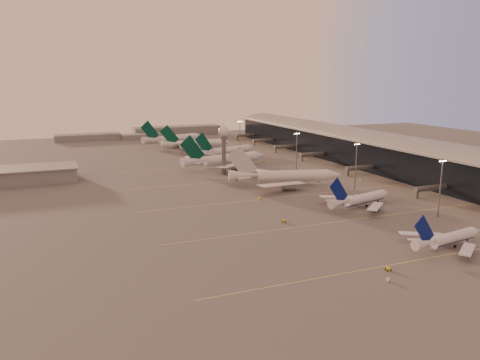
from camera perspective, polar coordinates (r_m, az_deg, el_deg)
name	(u,v)px	position (r m, az deg, el deg)	size (l,w,h in m)	color
ground	(320,233)	(181.18, 9.72, -6.43)	(700.00, 700.00, 0.00)	#514F4F
taxiway_markings	(313,193)	(242.15, 8.85, -1.62)	(180.00, 185.25, 0.02)	#F2EA55
terminal	(372,150)	(327.48, 15.83, 3.55)	(57.00, 362.00, 23.04)	black
hangar	(0,176)	(291.68, -27.20, 0.38)	(82.00, 27.00, 8.50)	slate
radar_tower	(224,140)	(284.75, -2.01, 4.88)	(6.40, 6.40, 31.10)	#54565B
mast_a	(441,185)	(213.11, 23.26, -0.61)	(3.60, 0.56, 25.00)	#54565B
mast_b	(356,164)	(252.08, 13.96, 1.90)	(3.60, 0.56, 25.00)	#54565B
mast_c	(297,150)	(295.25, 6.92, 3.65)	(3.60, 0.56, 25.00)	#54565B
mast_d	(240,135)	(375.07, -0.01, 5.57)	(3.60, 0.56, 25.00)	#54565B
distant_horizon	(152,133)	(482.83, -10.68, 5.68)	(165.00, 37.50, 9.00)	slate
narrowbody_near	(449,240)	(178.49, 24.08, -6.69)	(35.66, 28.28, 13.98)	silver
narrowbody_mid	(361,200)	(219.75, 14.55, -2.43)	(40.56, 31.97, 16.15)	silver
widebody_white	(286,179)	(257.60, 5.60, 0.18)	(61.53, 48.62, 22.23)	silver
greentail_a	(225,161)	(308.41, -1.79, 2.29)	(63.39, 50.70, 23.27)	silver
greentail_b	(227,153)	(348.38, -1.58, 3.36)	(54.27, 43.09, 20.53)	silver
greentail_c	(196,145)	(388.41, -5.35, 4.26)	(58.58, 47.30, 21.28)	silver
greentail_d	(174,140)	(420.30, -8.04, 4.84)	(60.84, 48.35, 22.89)	silver
gsv_truck_a	(388,278)	(145.05, 17.61, -11.29)	(4.80, 4.30, 1.93)	white
gsv_tug_near	(388,269)	(152.52, 17.63, -10.31)	(2.54, 3.63, 0.95)	yellow
gsv_tug_mid	(284,221)	(192.42, 5.34, -5.02)	(4.18, 3.64, 1.02)	yellow
gsv_truck_b	(357,195)	(239.18, 14.06, -1.75)	(5.80, 4.09, 2.22)	white
gsv_truck_c	(260,197)	(228.14, 2.51, -2.05)	(5.99, 3.23, 2.29)	yellow
gsv_catering_b	(360,178)	(275.95, 14.44, 0.27)	(5.36, 3.65, 4.03)	white
gsv_tug_far	(236,180)	(268.28, -0.45, -0.01)	(3.15, 3.61, 0.89)	yellow
gsv_tug_hangar	(263,161)	(330.07, 2.84, 2.30)	(3.56, 2.47, 0.94)	yellow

